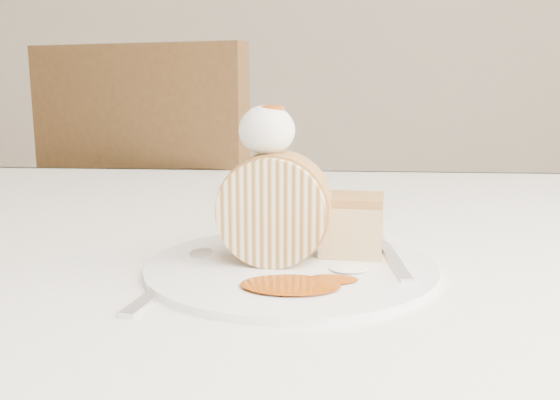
{
  "coord_description": "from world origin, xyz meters",
  "views": [
    {
      "loc": [
        -0.03,
        -0.43,
        0.91
      ],
      "look_at": [
        -0.07,
        0.08,
        0.81
      ],
      "focal_mm": 40.0,
      "sensor_mm": 36.0,
      "label": 1
    }
  ],
  "objects": [
    {
      "name": "plate",
      "position": [
        -0.06,
        0.07,
        0.75
      ],
      "size": [
        0.26,
        0.26,
        0.01
      ],
      "primitive_type": "cylinder",
      "rotation": [
        0.0,
        0.0,
        -0.1
      ],
      "color": "white",
      "rests_on": "table"
    },
    {
      "name": "caramel_drizzle",
      "position": [
        -0.07,
        0.08,
        0.89
      ],
      "size": [
        0.02,
        0.02,
        0.01
      ],
      "primitive_type": "ellipsoid",
      "color": "#8C3605",
      "rests_on": "whipped_cream"
    },
    {
      "name": "fork",
      "position": [
        0.03,
        0.08,
        0.76
      ],
      "size": [
        0.03,
        0.14,
        0.0
      ],
      "primitive_type": "cube",
      "rotation": [
        0.0,
        0.0,
        0.08
      ],
      "color": "silver",
      "rests_on": "plate"
    },
    {
      "name": "caramel_pool",
      "position": [
        -0.05,
        0.01,
        0.76
      ],
      "size": [
        0.08,
        0.06,
        0.0
      ],
      "primitive_type": null,
      "rotation": [
        0.0,
        0.0,
        -0.1
      ],
      "color": "#8C3605",
      "rests_on": "plate"
    },
    {
      "name": "chair_far",
      "position": [
        -0.35,
        0.84,
        0.55
      ],
      "size": [
        0.58,
        0.58,
        0.97
      ],
      "rotation": [
        0.0,
        0.0,
        2.81
      ],
      "color": "brown",
      "rests_on": "ground"
    },
    {
      "name": "cake_chunk",
      "position": [
        -0.01,
        0.11,
        0.78
      ],
      "size": [
        0.06,
        0.05,
        0.04
      ],
      "primitive_type": "cube",
      "rotation": [
        0.0,
        0.0,
        -0.1
      ],
      "color": "#A57B3E",
      "rests_on": "plate"
    },
    {
      "name": "roulade_slice",
      "position": [
        -0.07,
        0.08,
        0.8
      ],
      "size": [
        0.09,
        0.06,
        0.09
      ],
      "primitive_type": "cylinder",
      "rotation": [
        1.57,
        0.0,
        -0.08
      ],
      "color": "beige",
      "rests_on": "plate"
    },
    {
      "name": "table",
      "position": [
        0.0,
        0.2,
        0.66
      ],
      "size": [
        1.4,
        0.9,
        0.75
      ],
      "color": "white",
      "rests_on": "ground"
    },
    {
      "name": "spoon",
      "position": [
        -0.15,
        0.02,
        0.75
      ],
      "size": [
        0.05,
        0.15,
        0.0
      ],
      "primitive_type": "cube",
      "rotation": [
        0.0,
        0.0,
        -0.16
      ],
      "color": "silver",
      "rests_on": "table"
    },
    {
      "name": "whipped_cream",
      "position": [
        -0.08,
        0.08,
        0.87
      ],
      "size": [
        0.05,
        0.05,
        0.04
      ],
      "primitive_type": "ellipsoid",
      "color": "white",
      "rests_on": "roulade_slice"
    }
  ]
}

